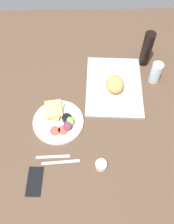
{
  "coord_description": "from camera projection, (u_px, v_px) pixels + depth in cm",
  "views": [
    {
      "loc": [
        72.81,
        1.25,
        115.43
      ],
      "look_at": [
        2.0,
        3.0,
        4.0
      ],
      "focal_mm": 38.82,
      "sensor_mm": 36.0,
      "label": 1
    }
  ],
  "objects": [
    {
      "name": "ground_plane",
      "position": [
        82.0,
        114.0,
        1.38
      ],
      "size": [
        190.0,
        150.0,
        3.0
      ],
      "primitive_type": "cube",
      "color": "#4C3828"
    },
    {
      "name": "serving_tray",
      "position": [
        114.0,
        86.0,
        1.46
      ],
      "size": [
        47.02,
        35.82,
        1.6
      ],
      "primitive_type": "cube",
      "rotation": [
        0.0,
        0.0,
        -0.06
      ],
      "color": "#9EA0A3",
      "rests_on": "ground_plane"
    },
    {
      "name": "bread_plate_near",
      "position": [
        115.0,
        86.0,
        1.4
      ],
      "size": [
        21.23,
        21.23,
        9.66
      ],
      "color": "white",
      "rests_on": "serving_tray"
    },
    {
      "name": "plate_with_salad",
      "position": [
        59.0,
        120.0,
        1.32
      ],
      "size": [
        27.62,
        27.62,
        5.4
      ],
      "color": "white",
      "rests_on": "ground_plane"
    },
    {
      "name": "drinking_glass",
      "position": [
        156.0,
        73.0,
        1.44
      ],
      "size": [
        6.44,
        6.44,
        13.6
      ],
      "primitive_type": "cylinder",
      "color": "silver",
      "rests_on": "ground_plane"
    },
    {
      "name": "soda_bottle",
      "position": [
        147.0,
        49.0,
        1.47
      ],
      "size": [
        6.4,
        6.4,
        23.24
      ],
      "primitive_type": "cylinder",
      "color": "black",
      "rests_on": "ground_plane"
    },
    {
      "name": "espresso_cup",
      "position": [
        101.0,
        165.0,
        1.18
      ],
      "size": [
        5.6,
        5.6,
        4.0
      ],
      "primitive_type": "cylinder",
      "color": "silver",
      "rests_on": "ground_plane"
    },
    {
      "name": "fork",
      "position": [
        53.0,
        157.0,
        1.22
      ],
      "size": [
        1.76,
        17.03,
        0.5
      ],
      "primitive_type": "cube",
      "rotation": [
        0.0,
        0.0,
        1.59
      ],
      "color": "#B7B7BC",
      "rests_on": "ground_plane"
    },
    {
      "name": "knife",
      "position": [
        61.0,
        162.0,
        1.21
      ],
      "size": [
        2.58,
        19.05,
        0.5
      ],
      "primitive_type": "cube",
      "rotation": [
        0.0,
        0.0,
        1.63
      ],
      "color": "#B7B7BC",
      "rests_on": "ground_plane"
    },
    {
      "name": "cell_phone",
      "position": [
        35.0,
        181.0,
        1.15
      ],
      "size": [
        14.69,
        7.81,
        0.8
      ],
      "primitive_type": "cube",
      "rotation": [
        0.0,
        0.0,
        -0.04
      ],
      "color": "black",
      "rests_on": "ground_plane"
    }
  ]
}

